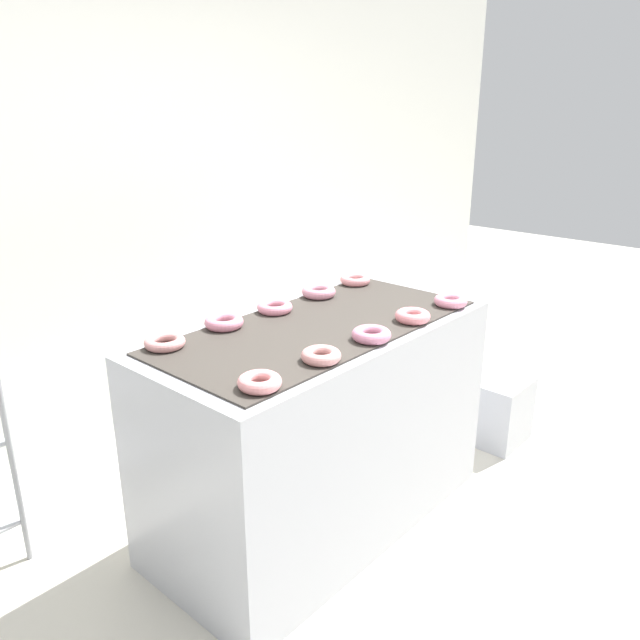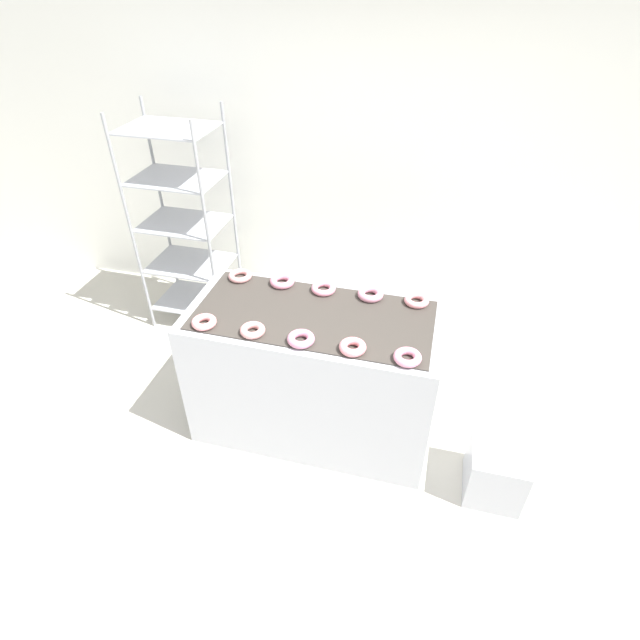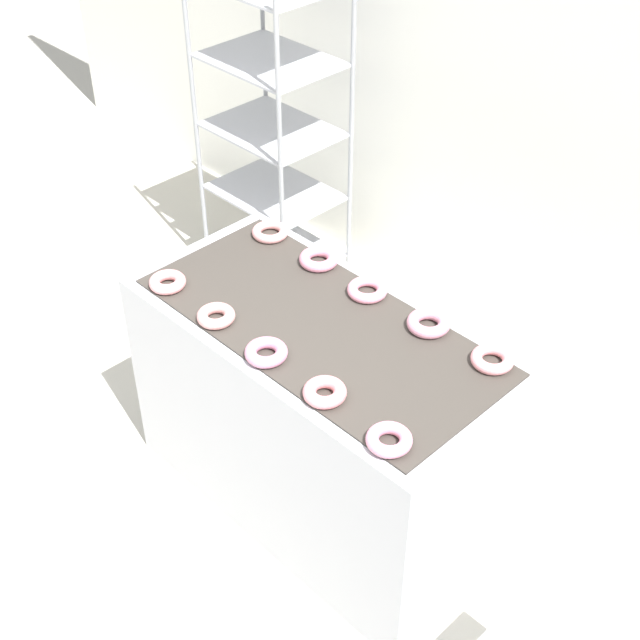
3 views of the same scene
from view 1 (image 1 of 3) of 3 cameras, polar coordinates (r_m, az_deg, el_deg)
The scene contains 14 objects.
ground_plane at distance 2.75m, azimuth 10.49°, elevation -22.40°, with size 14.00×14.00×0.00m, color beige.
wall_back at distance 3.63m, azimuth -18.50°, elevation 11.73°, with size 8.00×0.05×2.80m.
fryer_machine at distance 2.77m, azimuth 0.01°, elevation -9.69°, with size 1.53×0.74×0.95m.
glaze_bin at distance 3.68m, azimuth 15.43°, elevation -7.76°, with size 0.33×0.36×0.37m.
donut_near_leftmost at distance 2.01m, azimuth -5.54°, elevation -5.67°, with size 0.14×0.14×0.04m, color pink.
donut_near_left at distance 2.21m, azimuth 0.10°, elevation -3.27°, with size 0.14×0.14×0.04m, color tan.
donut_near_center at distance 2.41m, azimuth 4.71°, elevation -1.34°, with size 0.15×0.15×0.04m, color pink.
donut_near_right at distance 2.64m, azimuth 8.47°, elevation 0.36°, with size 0.15×0.15×0.05m, color pink.
donut_near_rightmost at distance 2.88m, azimuth 11.86°, elevation 1.73°, with size 0.15×0.15×0.04m, color pink.
donut_far_leftmost at distance 2.41m, azimuth -14.01°, elevation -1.99°, with size 0.15×0.15×0.04m, color #D28C8A.
donut_far_left at distance 2.57m, azimuth -8.77°, elevation -0.19°, with size 0.16×0.16×0.04m, color pink.
donut_far_center at distance 2.74m, azimuth -4.16°, elevation 1.17°, with size 0.16×0.16×0.04m, color pink.
donut_far_right at distance 2.95m, azimuth -0.12°, elevation 2.60°, with size 0.16×0.16×0.05m, color #CE8497.
donut_far_rightmost at distance 3.16m, azimuth 3.23°, elevation 3.69°, with size 0.15×0.15×0.04m, color pink.
Camera 1 is at (-1.82, -0.99, 1.82)m, focal length 35.00 mm.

